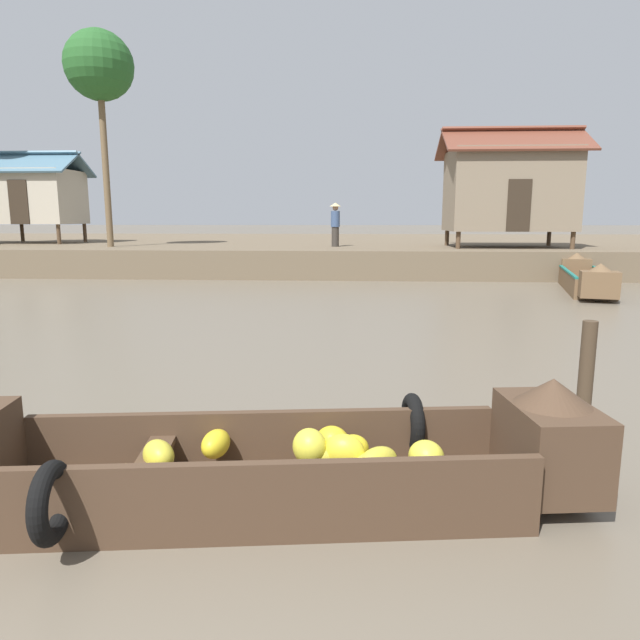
{
  "coord_description": "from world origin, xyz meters",
  "views": [
    {
      "loc": [
        1.18,
        -0.1,
        2.11
      ],
      "look_at": [
        0.74,
        7.24,
        0.78
      ],
      "focal_mm": 31.9,
      "sensor_mm": 36.0,
      "label": 1
    }
  ],
  "objects_px": {
    "banana_boat": "(263,463)",
    "vendor_person": "(335,222)",
    "stilt_house_mid_right": "(509,189)",
    "stilt_house_mid_left": "(36,195)",
    "mooring_post": "(586,379)",
    "palm_tree_far": "(99,68)",
    "fishing_skiff_distant": "(585,279)"
  },
  "relations": [
    {
      "from": "fishing_skiff_distant",
      "to": "palm_tree_far",
      "type": "bearing_deg",
      "value": 163.95
    },
    {
      "from": "stilt_house_mid_right",
      "to": "mooring_post",
      "type": "bearing_deg",
      "value": -101.77
    },
    {
      "from": "stilt_house_mid_left",
      "to": "vendor_person",
      "type": "bearing_deg",
      "value": -10.42
    },
    {
      "from": "stilt_house_mid_left",
      "to": "stilt_house_mid_right",
      "type": "relative_size",
      "value": 0.8
    },
    {
      "from": "fishing_skiff_distant",
      "to": "vendor_person",
      "type": "height_order",
      "value": "vendor_person"
    },
    {
      "from": "fishing_skiff_distant",
      "to": "stilt_house_mid_left",
      "type": "xyz_separation_m",
      "value": [
        -20.54,
        7.65,
        2.7
      ]
    },
    {
      "from": "stilt_house_mid_left",
      "to": "palm_tree_far",
      "type": "distance_m",
      "value": 7.01
    },
    {
      "from": "fishing_skiff_distant",
      "to": "stilt_house_mid_right",
      "type": "distance_m",
      "value": 5.98
    },
    {
      "from": "banana_boat",
      "to": "palm_tree_far",
      "type": "height_order",
      "value": "palm_tree_far"
    },
    {
      "from": "banana_boat",
      "to": "stilt_house_mid_left",
      "type": "height_order",
      "value": "stilt_house_mid_left"
    },
    {
      "from": "fishing_skiff_distant",
      "to": "palm_tree_far",
      "type": "relative_size",
      "value": 0.68
    },
    {
      "from": "banana_boat",
      "to": "stilt_house_mid_left",
      "type": "relative_size",
      "value": 1.22
    },
    {
      "from": "fishing_skiff_distant",
      "to": "palm_tree_far",
      "type": "height_order",
      "value": "palm_tree_far"
    },
    {
      "from": "fishing_skiff_distant",
      "to": "stilt_house_mid_right",
      "type": "xyz_separation_m",
      "value": [
        -0.99,
        5.18,
        2.81
      ]
    },
    {
      "from": "palm_tree_far",
      "to": "stilt_house_mid_right",
      "type": "bearing_deg",
      "value": 2.17
    },
    {
      "from": "stilt_house_mid_left",
      "to": "mooring_post",
      "type": "height_order",
      "value": "stilt_house_mid_left"
    },
    {
      "from": "stilt_house_mid_right",
      "to": "vendor_person",
      "type": "xyz_separation_m",
      "value": [
        -6.44,
        0.06,
        -1.23
      ]
    },
    {
      "from": "fishing_skiff_distant",
      "to": "stilt_house_mid_left",
      "type": "relative_size",
      "value": 1.3
    },
    {
      "from": "stilt_house_mid_right",
      "to": "vendor_person",
      "type": "distance_m",
      "value": 6.56
    },
    {
      "from": "stilt_house_mid_left",
      "to": "stilt_house_mid_right",
      "type": "xyz_separation_m",
      "value": [
        19.55,
        -2.47,
        0.11
      ]
    },
    {
      "from": "banana_boat",
      "to": "palm_tree_far",
      "type": "distance_m",
      "value": 20.85
    },
    {
      "from": "fishing_skiff_distant",
      "to": "stilt_house_mid_left",
      "type": "height_order",
      "value": "stilt_house_mid_left"
    },
    {
      "from": "stilt_house_mid_left",
      "to": "stilt_house_mid_right",
      "type": "distance_m",
      "value": 19.7
    },
    {
      "from": "stilt_house_mid_right",
      "to": "stilt_house_mid_left",
      "type": "bearing_deg",
      "value": 172.8
    },
    {
      "from": "fishing_skiff_distant",
      "to": "banana_boat",
      "type": "bearing_deg",
      "value": -119.53
    },
    {
      "from": "stilt_house_mid_right",
      "to": "vendor_person",
      "type": "height_order",
      "value": "stilt_house_mid_right"
    },
    {
      "from": "stilt_house_mid_right",
      "to": "vendor_person",
      "type": "bearing_deg",
      "value": 179.48
    },
    {
      "from": "vendor_person",
      "to": "mooring_post",
      "type": "relative_size",
      "value": 1.45
    },
    {
      "from": "palm_tree_far",
      "to": "mooring_post",
      "type": "distance_m",
      "value": 20.92
    },
    {
      "from": "banana_boat",
      "to": "vendor_person",
      "type": "relative_size",
      "value": 2.98
    },
    {
      "from": "vendor_person",
      "to": "mooring_post",
      "type": "height_order",
      "value": "vendor_person"
    },
    {
      "from": "banana_boat",
      "to": "stilt_house_mid_left",
      "type": "distance_m",
      "value": 24.61
    }
  ]
}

